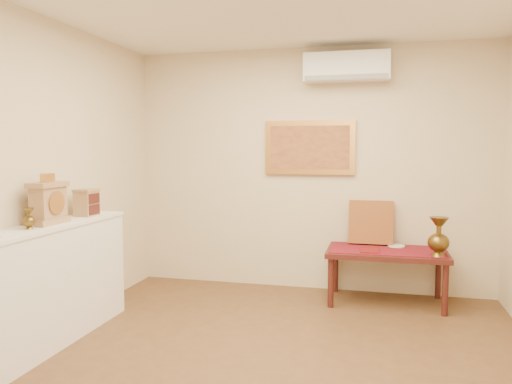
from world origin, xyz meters
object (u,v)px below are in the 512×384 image
(wooden_chest, at_px, (87,202))
(brass_urn_tall, at_px, (439,232))
(mantel_clock, at_px, (49,203))
(low_table, at_px, (387,256))
(display_ledge, at_px, (40,288))

(wooden_chest, bearing_deg, brass_urn_tall, 17.92)
(brass_urn_tall, xyz_separation_m, wooden_chest, (-3.14, -1.01, 0.32))
(mantel_clock, height_order, low_table, mantel_clock)
(display_ledge, xyz_separation_m, low_table, (2.67, 1.88, -0.01))
(display_ledge, bearing_deg, brass_urn_tall, 27.94)
(brass_urn_tall, height_order, wooden_chest, wooden_chest)
(mantel_clock, distance_m, wooden_chest, 0.52)
(display_ledge, distance_m, wooden_chest, 0.90)
(brass_urn_tall, height_order, mantel_clock, mantel_clock)
(display_ledge, relative_size, wooden_chest, 8.28)
(mantel_clock, height_order, wooden_chest, mantel_clock)
(display_ledge, height_order, low_table, display_ledge)
(mantel_clock, distance_m, low_table, 3.26)
(display_ledge, bearing_deg, wooden_chest, 88.71)
(low_table, bearing_deg, display_ledge, -144.90)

